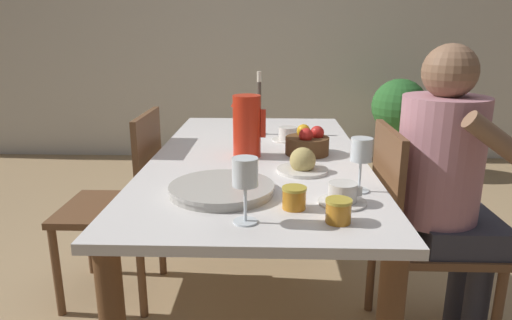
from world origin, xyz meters
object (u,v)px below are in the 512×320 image
chair_opposite (124,201)px  red_pitcher (247,126)px  teacup_across (288,135)px  potted_plant (399,112)px  person_seated (448,178)px  fruit_bowl (307,143)px  wine_glass_juice (245,176)px  teacup_near_person (343,195)px  jam_jar_red (294,197)px  candlestick_tall (259,110)px  serving_tray (222,189)px  bread_plate (303,164)px  jam_jar_amber (338,210)px  chair_person_side (416,231)px  wine_glass_water (361,152)px

chair_opposite → red_pitcher: red_pitcher is taller
teacup_across → red_pitcher: bearing=-121.7°
chair_opposite → potted_plant: size_ratio=1.05×
person_seated → potted_plant: 2.33m
teacup_across → fruit_bowl: size_ratio=0.80×
chair_opposite → wine_glass_juice: bearing=-143.1°
red_pitcher → teacup_near_person: bearing=-59.2°
jam_jar_red → candlestick_tall: candlestick_tall is taller
teacup_across → teacup_near_person: bearing=-80.5°
chair_opposite → teacup_across: 0.81m
wine_glass_juice → jam_jar_red: bearing=37.8°
person_seated → red_pitcher: bearing=-104.1°
person_seated → candlestick_tall: size_ratio=3.84×
serving_tray → bread_plate: size_ratio=1.78×
person_seated → jam_jar_amber: size_ratio=16.51×
chair_person_side → potted_plant: chair_person_side is taller
fruit_bowl → jam_jar_amber: bearing=-87.6°
teacup_near_person → bread_plate: bearing=107.3°
chair_person_side → red_pitcher: bearing=-103.4°
person_seated → bread_plate: (-0.53, -0.02, 0.06)m
jam_jar_amber → teacup_near_person: bearing=77.0°
fruit_bowl → wine_glass_juice: bearing=-107.0°
bread_plate → candlestick_tall: 0.66m
red_pitcher → bread_plate: size_ratio=1.34×
teacup_near_person → serving_tray: teacup_near_person is taller
person_seated → bread_plate: size_ratio=6.34×
chair_person_side → jam_jar_red: size_ratio=12.25×
chair_person_side → serving_tray: bearing=-67.8°
teacup_near_person → fruit_bowl: size_ratio=0.80×
chair_opposite → wine_glass_water: bearing=-119.8°
red_pitcher → jam_jar_red: (0.16, -0.57, -0.09)m
person_seated → jam_jar_amber: 0.67m
chair_opposite → teacup_near_person: 1.13m
wine_glass_water → wine_glass_juice: size_ratio=0.97×
chair_person_side → wine_glass_water: (-0.28, -0.26, 0.38)m
teacup_across → wine_glass_water: bearing=-73.8°
teacup_near_person → jam_jar_amber: jam_jar_amber is taller
teacup_across → candlestick_tall: bearing=135.4°
wine_glass_juice → potted_plant: wine_glass_juice is taller
jam_jar_red → potted_plant: 2.86m
serving_tray → candlestick_tall: candlestick_tall is taller
teacup_near_person → teacup_across: (-0.13, 0.80, 0.00)m
jam_jar_amber → fruit_bowl: bearing=92.4°
jam_jar_amber → candlestick_tall: (-0.24, 1.08, 0.08)m
teacup_near_person → bread_plate: 0.33m
teacup_across → candlestick_tall: (-0.14, 0.13, 0.09)m
serving_tray → chair_person_side: bearing=22.2°
jam_jar_amber → fruit_bowl: size_ratio=0.40×
potted_plant → jam_jar_amber: bearing=-108.3°
chair_opposite → person_seated: size_ratio=0.74×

